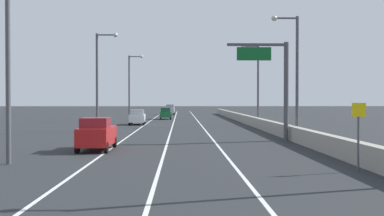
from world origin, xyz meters
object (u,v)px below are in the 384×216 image
car_green_1 (165,113)px  car_silver_2 (170,110)px  lamp_post_left_mid (100,75)px  lamp_post_right_second (294,68)px  speed_advisory_sign (359,131)px  car_red_3 (97,134)px  lamp_post_right_third (256,79)px  overhead_sign_gantry (276,79)px  lamp_post_left_far (131,83)px  lamp_post_left_near (13,50)px  car_white_0 (137,117)px

car_green_1 → car_silver_2: bearing=89.3°
lamp_post_left_mid → car_silver_2: size_ratio=2.13×
lamp_post_right_second → speed_advisory_sign: bearing=-93.7°
lamp_post_right_second → car_green_1: bearing=105.6°
speed_advisory_sign → lamp_post_right_second: 16.75m
car_green_1 → car_red_3: bearing=-93.4°
lamp_post_right_third → lamp_post_left_mid: bearing=-150.4°
overhead_sign_gantry → lamp_post_left_far: (-14.52, 33.89, 0.84)m
car_red_3 → lamp_post_right_second: bearing=26.8°
lamp_post_right_third → car_silver_2: bearing=104.3°
lamp_post_right_second → lamp_post_right_third: 19.38m
car_green_1 → car_red_3: car_red_3 is taller
lamp_post_left_near → car_green_1: size_ratio=2.22×
lamp_post_left_near → car_green_1: bearing=83.9°
lamp_post_right_third → lamp_post_left_mid: size_ratio=1.00×
lamp_post_right_second → overhead_sign_gantry: bearing=-153.2°
speed_advisory_sign → car_green_1: (-10.15, 56.29, -0.83)m
speed_advisory_sign → lamp_post_right_third: 35.88m
lamp_post_right_third → lamp_post_left_mid: 19.26m
speed_advisory_sign → car_white_0: (-13.14, 39.48, -0.82)m
car_white_0 → car_red_3: (0.22, -30.27, 0.07)m
lamp_post_right_second → lamp_post_left_near: (-16.87, -13.38, 0.00)m
lamp_post_right_second → car_white_0: size_ratio=2.08×
car_silver_2 → car_red_3: bearing=-92.5°
overhead_sign_gantry → lamp_post_right_third: bearing=85.4°
speed_advisory_sign → lamp_post_left_mid: 30.68m
lamp_post_left_near → lamp_post_left_mid: same height
speed_advisory_sign → car_green_1: speed_advisory_sign is taller
lamp_post_left_mid → car_white_0: lamp_post_left_mid is taller
lamp_post_left_near → car_silver_2: lamp_post_left_near is taller
lamp_post_left_far → car_red_3: (2.04, -40.20, -4.56)m
lamp_post_right_second → lamp_post_left_far: 36.80m
lamp_post_right_second → car_white_0: lamp_post_right_second is taller
lamp_post_right_third → car_silver_2: 44.91m
car_white_0 → car_green_1: bearing=79.9°
overhead_sign_gantry → lamp_post_right_second: (1.49, 0.75, 0.84)m
speed_advisory_sign → lamp_post_right_third: lamp_post_right_third is taller
speed_advisory_sign → lamp_post_left_far: 51.77m
overhead_sign_gantry → car_green_1: bearing=103.4°
lamp_post_left_mid → lamp_post_left_far: 23.27m
car_white_0 → car_red_3: size_ratio=1.04×
lamp_post_left_near → car_white_0: (2.68, 36.59, -4.62)m
lamp_post_right_second → lamp_post_left_near: bearing=-141.6°
overhead_sign_gantry → car_green_1: size_ratio=1.72×
lamp_post_left_near → overhead_sign_gantry: bearing=39.4°
car_white_0 → car_green_1: (2.99, 16.81, -0.01)m
lamp_post_right_second → lamp_post_left_far: bearing=115.8°
lamp_post_right_second → lamp_post_left_near: 21.53m
lamp_post_right_second → lamp_post_right_third: (0.13, 19.38, 0.00)m
speed_advisory_sign → lamp_post_right_second: bearing=86.3°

